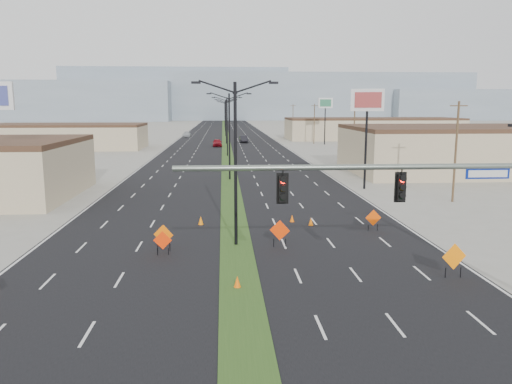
{
  "coord_description": "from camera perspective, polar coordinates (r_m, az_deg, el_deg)",
  "views": [
    {
      "loc": [
        -0.74,
        -18.19,
        8.61
      ],
      "look_at": [
        1.31,
        12.92,
        3.2
      ],
      "focal_mm": 35.0,
      "sensor_mm": 36.0,
      "label": 1
    }
  ],
  "objects": [
    {
      "name": "utility_pole_3",
      "position": [
        149.69,
        4.24,
        8.32
      ],
      "size": [
        1.6,
        0.2,
        9.0
      ],
      "color": "#4C3823",
      "rests_on": "ground"
    },
    {
      "name": "mesa_east",
      "position": [
        357.28,
        26.97,
        8.86
      ],
      "size": [
        160.0,
        50.0,
        18.0
      ],
      "primitive_type": "cube",
      "color": "gray",
      "rests_on": "ground"
    },
    {
      "name": "streetlight_0",
      "position": [
        30.37,
        -2.36,
        3.8
      ],
      "size": [
        5.15,
        0.24,
        10.02
      ],
      "color": "black",
      "rests_on": "ground"
    },
    {
      "name": "streetlight_5",
      "position": [
        170.22,
        -3.56,
        8.76
      ],
      "size": [
        5.15,
        0.24,
        10.02
      ],
      "color": "black",
      "rests_on": "ground"
    },
    {
      "name": "utility_pole_2",
      "position": [
        115.14,
        6.67,
        7.82
      ],
      "size": [
        1.6,
        0.2,
        9.0
      ],
      "color": "#4C3823",
      "rests_on": "ground"
    },
    {
      "name": "utility_pole_1",
      "position": [
        80.99,
        11.15,
        6.88
      ],
      "size": [
        1.6,
        0.2,
        9.0
      ],
      "color": "#4C3823",
      "rests_on": "ground"
    },
    {
      "name": "construction_sign_1",
      "position": [
        29.57,
        -10.63,
        -5.55
      ],
      "size": [
        1.09,
        0.12,
        1.45
      ],
      "rotation": [
        0.0,
        0.0,
        -0.07
      ],
      "color": "#F73205",
      "rests_on": "ground"
    },
    {
      "name": "construction_sign_3",
      "position": [
        30.75,
        2.73,
        -4.5
      ],
      "size": [
        1.21,
        0.47,
        1.69
      ],
      "rotation": [
        0.0,
        0.0,
        -0.35
      ],
      "color": "#FA3705",
      "rests_on": "ground"
    },
    {
      "name": "car_left",
      "position": [
        106.99,
        -4.46,
        5.63
      ],
      "size": [
        2.0,
        4.76,
        1.61
      ],
      "primitive_type": "imported",
      "rotation": [
        0.0,
        0.0,
        0.02
      ],
      "color": "maroon",
      "rests_on": "ground"
    },
    {
      "name": "building_sw_far",
      "position": [
        108.01,
        -20.7,
        5.84
      ],
      "size": [
        30.0,
        14.0,
        4.5
      ],
      "primitive_type": "cube",
      "color": "#C0AD89",
      "rests_on": "ground"
    },
    {
      "name": "streetlight_6",
      "position": [
        198.22,
        -3.6,
        8.91
      ],
      "size": [
        5.15,
        0.24,
        10.02
      ],
      "color": "black",
      "rests_on": "ground"
    },
    {
      "name": "road_surface",
      "position": [
        118.51,
        -3.42,
        5.66
      ],
      "size": [
        25.0,
        400.0,
        0.02
      ],
      "primitive_type": "cube",
      "color": "black",
      "rests_on": "ground"
    },
    {
      "name": "mesa_backdrop",
      "position": [
        339.54,
        -8.88,
        10.98
      ],
      "size": [
        140.0,
        50.0,
        32.0
      ],
      "primitive_type": "cube",
      "color": "gray",
      "rests_on": "ground"
    },
    {
      "name": "mesa_center",
      "position": [
        320.83,
        3.59,
        10.79
      ],
      "size": [
        220.0,
        50.0,
        28.0
      ],
      "primitive_type": "cube",
      "color": "gray",
      "rests_on": "ground"
    },
    {
      "name": "streetlight_4",
      "position": [
        142.23,
        -3.51,
        8.54
      ],
      "size": [
        5.15,
        0.24,
        10.02
      ],
      "color": "black",
      "rests_on": "ground"
    },
    {
      "name": "cone_2",
      "position": [
        36.48,
        6.29,
        -3.39
      ],
      "size": [
        0.47,
        0.47,
        0.6
      ],
      "primitive_type": "cone",
      "rotation": [
        0.0,
        0.0,
        -0.4
      ],
      "color": "#DE5F04",
      "rests_on": "ground"
    },
    {
      "name": "car_far",
      "position": [
        139.63,
        -7.92,
        6.52
      ],
      "size": [
        2.29,
        5.13,
        1.46
      ],
      "primitive_type": "imported",
      "rotation": [
        0.0,
        0.0,
        -0.05
      ],
      "color": "#9FA3A8",
      "rests_on": "ground"
    },
    {
      "name": "construction_sign_2",
      "position": [
        30.29,
        -10.53,
        -4.94
      ],
      "size": [
        1.2,
        0.38,
        1.65
      ],
      "rotation": [
        0.0,
        0.0,
        -0.28
      ],
      "color": "orange",
      "rests_on": "ground"
    },
    {
      "name": "streetlight_3",
      "position": [
        114.24,
        -3.43,
        8.23
      ],
      "size": [
        5.15,
        0.24,
        10.02
      ],
      "color": "black",
      "rests_on": "ground"
    },
    {
      "name": "cone_1",
      "position": [
        37.49,
        4.15,
        -3.02
      ],
      "size": [
        0.38,
        0.38,
        0.56
      ],
      "primitive_type": "cone",
      "rotation": [
        0.0,
        0.0,
        -0.14
      ],
      "color": "#ED5D04",
      "rests_on": "ground"
    },
    {
      "name": "streetlight_2",
      "position": [
        86.25,
        -3.31,
        7.71
      ],
      "size": [
        5.15,
        0.24,
        10.02
      ],
      "color": "black",
      "rests_on": "ground"
    },
    {
      "name": "building_se_far",
      "position": [
        134.06,
        13.13,
        6.98
      ],
      "size": [
        44.0,
        16.0,
        5.0
      ],
      "primitive_type": "cube",
      "color": "#C0AD89",
      "rests_on": "ground"
    },
    {
      "name": "utility_pole_0",
      "position": [
        48.07,
        21.87,
        4.44
      ],
      "size": [
        1.6,
        0.2,
        9.0
      ],
      "color": "#4C3823",
      "rests_on": "ground"
    },
    {
      "name": "construction_sign_4",
      "position": [
        27.19,
        21.7,
        -6.99
      ],
      "size": [
        1.34,
        0.27,
        1.8
      ],
      "rotation": [
        0.0,
        0.0,
        0.17
      ],
      "color": "orange",
      "rests_on": "ground"
    },
    {
      "name": "mesa_west",
      "position": [
        321.17,
        -25.93,
        9.3
      ],
      "size": [
        180.0,
        50.0,
        22.0
      ],
      "primitive_type": "cube",
      "color": "gray",
      "rests_on": "ground"
    },
    {
      "name": "signal_mast",
      "position": [
        22.55,
        20.63,
        -0.54
      ],
      "size": [
        16.3,
        0.6,
        8.0
      ],
      "color": "slate",
      "rests_on": "ground"
    },
    {
      "name": "construction_sign_5",
      "position": [
        35.56,
        13.26,
        -2.97
      ],
      "size": [
        1.13,
        0.12,
        1.51
      ],
      "rotation": [
        0.0,
        0.0,
        0.07
      ],
      "color": "#F14A05",
      "rests_on": "ground"
    },
    {
      "name": "cone_3",
      "position": [
        36.74,
        -6.33,
        -3.26
      ],
      "size": [
        0.39,
        0.39,
        0.64
      ],
      "primitive_type": "cone",
      "rotation": [
        0.0,
        0.0,
        0.02
      ],
      "color": "orange",
      "rests_on": "ground"
    },
    {
      "name": "cone_0",
      "position": [
        24.21,
        -2.15,
        -10.23
      ],
      "size": [
        0.42,
        0.42,
        0.6
      ],
      "primitive_type": "cone",
      "rotation": [
        0.0,
        0.0,
        0.19
      ],
      "color": "#FF6205",
      "rests_on": "ground"
    },
    {
      "name": "median_strip",
      "position": [
        118.51,
        -3.42,
        5.66
      ],
      "size": [
        2.0,
        400.0,
        0.04
      ],
      "primitive_type": "cube",
      "color": "#294819",
      "rests_on": "ground"
    },
    {
      "name": "building_se_near",
      "position": [
        72.35,
        25.02,
        4.28
      ],
      "size": [
        36.0,
        18.0,
        5.5
      ],
      "primitive_type": "cube",
      "color": "#C0AD89",
      "rests_on": "ground"
    },
    {
      "name": "pole_sign_east_far",
      "position": [
        113.0,
        7.93,
        9.68
      ],
      "size": [
        3.36,
        1.06,
        10.3
      ],
      "rotation": [
        0.0,
        0.0,
        0.22
      ],
      "color": "black",
      "rests_on": "ground"
    },
    {
      "name": "car_mid",
      "position": [
        118.18,
        -1.43,
        6.06
      ],
      "size": [
        1.98,
        4.99,
        1.62
      ],
      "primitive_type": "imported",
      "rotation": [
        0.0,
        0.0,
        0.06
      ],
      "color": "black",
      "rests_on": "ground"
    },
    {
      "name": "ground",
      "position": [
        20.14,
        -1.36,
        -15.47
      ],
      "size": [
        600.0,
        600.0,
        0.0
      ],
      "primitive_type": "plane",
      "color": "gray",
      "rests_on": "ground"
    },
    {
      "name": "streetlight_1",
      "position": [
        58.28,
        -3.06,
        6.69
      ],
      "size": [
        5.15,
        0.24,
        10.02
      ],
      "color": "black",
      "rests_on": "ground"
    },
    {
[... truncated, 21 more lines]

